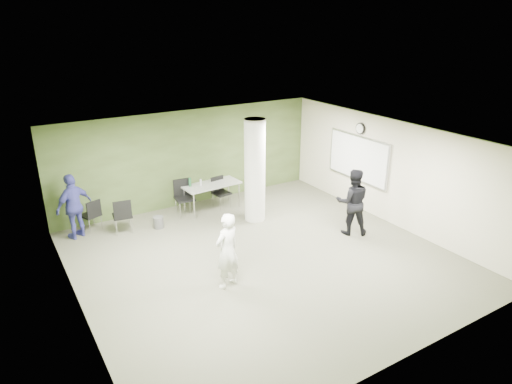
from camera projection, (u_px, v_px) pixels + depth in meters
floor at (263, 258)px, 10.54m from camera, size 8.00×8.00×0.00m
ceiling at (264, 141)px, 9.54m from camera, size 8.00×8.00×0.00m
wall_back at (190, 158)px, 13.23m from camera, size 8.00×2.80×0.02m
wall_left at (73, 247)px, 8.09m from camera, size 0.02×8.00×2.80m
wall_right_cream at (392, 172)px, 11.99m from camera, size 0.02×8.00×2.80m
column at (255, 171)px, 12.12m from camera, size 0.56×0.56×2.80m
whiteboard at (358, 158)px, 12.87m from camera, size 0.05×2.30×1.30m
wall_clock at (360, 128)px, 12.57m from camera, size 0.06×0.32×0.32m
folding_table at (211, 186)px, 12.99m from camera, size 1.69×0.83×1.03m
wastebasket at (158, 222)px, 12.03m from camera, size 0.27×0.27×0.31m
chair_back_left at (92, 213)px, 11.77m from camera, size 0.55×0.55×0.85m
chair_back_right at (122, 214)px, 11.60m from camera, size 0.53×0.53×0.94m
chair_table_left at (183, 194)px, 12.74m from camera, size 0.54×0.54×1.00m
chair_table_right at (220, 190)px, 13.28m from camera, size 0.51×0.51×0.90m
woman_white at (227, 251)px, 9.18m from camera, size 0.68×0.55×1.63m
man_black at (352, 202)px, 11.50m from camera, size 1.06×1.01×1.73m
man_blue at (74, 206)px, 11.29m from camera, size 1.06×0.78×1.68m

